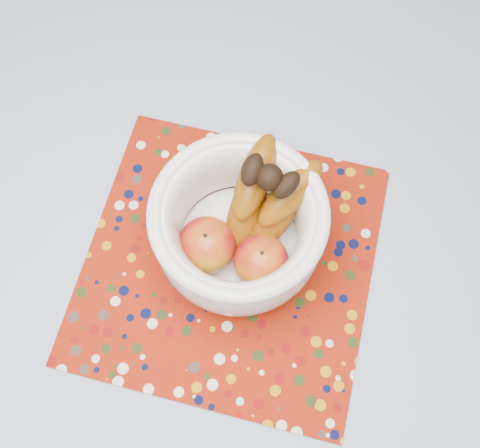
% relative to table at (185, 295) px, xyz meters
% --- Properties ---
extents(table, '(1.20, 1.20, 0.75)m').
position_rel_table_xyz_m(table, '(0.00, 0.00, 0.00)').
color(table, olive).
rests_on(table, ground).
extents(tablecloth, '(1.32, 1.32, 0.01)m').
position_rel_table_xyz_m(tablecloth, '(0.00, 0.00, 0.08)').
color(tablecloth, '#637FA6').
rests_on(tablecloth, table).
extents(placemat, '(0.45, 0.45, 0.00)m').
position_rel_table_xyz_m(placemat, '(0.06, 0.05, 0.09)').
color(placemat, maroon).
rests_on(placemat, tablecloth).
extents(fruit_bowl, '(0.24, 0.24, 0.19)m').
position_rel_table_xyz_m(fruit_bowl, '(0.07, 0.09, 0.17)').
color(fruit_bowl, white).
rests_on(fruit_bowl, placemat).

